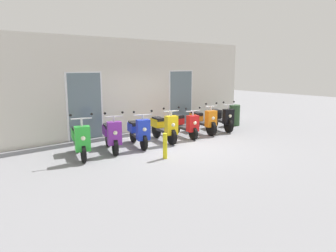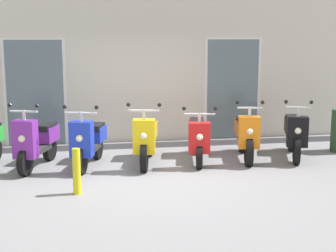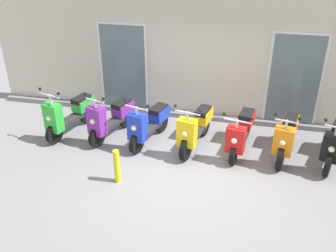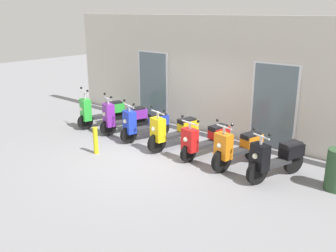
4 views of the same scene
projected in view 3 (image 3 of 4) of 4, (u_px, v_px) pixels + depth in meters
ground_plane at (187, 170)px, 7.71m from camera, size 40.00×40.00×0.00m
storefront_facade at (207, 53)px, 9.11m from camera, size 10.96×0.50×3.41m
scooter_green at (69, 114)px, 8.81m from camera, size 0.79×1.57×1.29m
scooter_purple at (110, 118)px, 8.67m from camera, size 0.79×1.49×1.24m
scooter_blue at (149, 123)px, 8.46m from camera, size 0.78×1.51×1.19m
scooter_yellow at (196, 128)px, 8.27m from camera, size 0.71×1.64×1.21m
scooter_red at (241, 132)px, 8.15m from camera, size 0.68×1.59×1.12m
scooter_orange at (286, 136)px, 7.97m from camera, size 0.65×1.63×1.20m
scooter_black at (336, 142)px, 7.74m from camera, size 0.78×1.59×1.19m
curb_bollard at (117, 166)px, 7.21m from camera, size 0.12×0.12×0.70m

